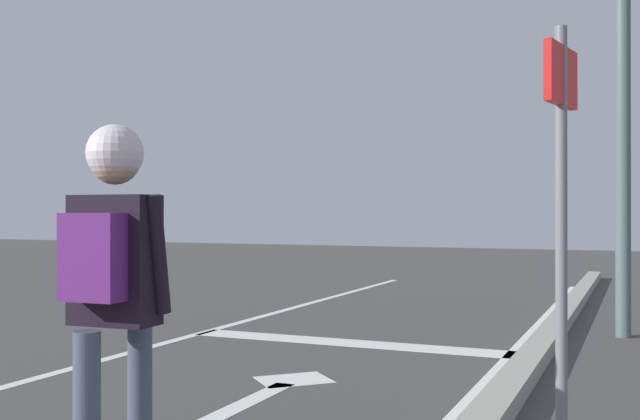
# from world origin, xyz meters

# --- Properties ---
(stop_bar) EXTENTS (3.53, 0.40, 0.01)m
(stop_bar) POSITION_xyz_m (1.26, 8.97, 0.00)
(stop_bar) COLOR white
(stop_bar) RESTS_ON ground
(lane_arrow_stem) EXTENTS (0.16, 1.40, 0.01)m
(lane_arrow_stem) POSITION_xyz_m (1.43, 6.36, 0.00)
(lane_arrow_stem) COLOR white
(lane_arrow_stem) RESTS_ON ground
(lane_arrow_head) EXTENTS (0.71, 0.71, 0.01)m
(lane_arrow_head) POSITION_xyz_m (1.43, 7.21, 0.00)
(lane_arrow_head) COLOR white
(lane_arrow_head) RESTS_ON ground
(skater) EXTENTS (0.46, 0.61, 1.64)m
(skater) POSITION_xyz_m (1.94, 4.33, 1.12)
(skater) COLOR #444B60
(skater) RESTS_ON skateboard
(street_sign_post) EXTENTS (0.12, 0.44, 2.28)m
(street_sign_post) POSITION_xyz_m (3.63, 5.71, 1.49)
(street_sign_post) COLOR slate
(street_sign_post) RESTS_ON ground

